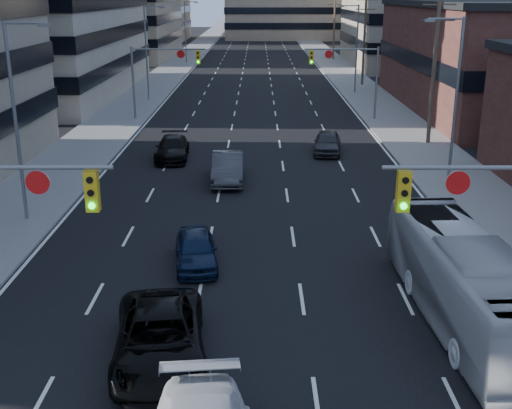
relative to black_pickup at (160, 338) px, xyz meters
The scene contains 22 objects.
road_surface 122.01m from the black_pickup, 88.81° to the left, with size 18.00×300.00×0.02m, color black.
sidewalk_left 122.32m from the black_pickup, 94.21° to the left, with size 5.00×300.00×0.15m, color slate.
sidewalk_right 122.79m from the black_pickup, 83.44° to the left, with size 5.00×300.00×0.15m, color slate.
office_left_far 94.73m from the black_pickup, 103.14° to the left, with size 20.00×30.00×16.00m, color gray.
office_right_far 84.82m from the black_pickup, 71.01° to the left, with size 22.00×28.00×14.00m, color gray.
bg_block_right 126.89m from the black_pickup, 74.20° to the left, with size 22.00×22.00×12.00m, color gray.
signal_far_left 37.51m from the black_pickup, 97.94° to the left, with size 6.09×0.33×6.00m.
signal_far_right 38.53m from the black_pickup, 74.57° to the left, with size 6.09×0.33×6.00m.
utility_pole_block 32.02m from the black_pickup, 62.25° to the left, with size 2.20×0.28×11.00m.
utility_pole_midblock 60.04m from the black_pickup, 75.75° to the left, with size 2.20×0.28×11.00m.
utility_pole_distant 89.35m from the black_pickup, 80.50° to the left, with size 2.20×0.28×11.00m.
streetlight_left_near 14.93m from the black_pickup, 123.10° to the left, with size 2.03×0.22×9.00m.
streetlight_left_mid 47.82m from the black_pickup, 99.44° to the left, with size 2.03×0.22×9.00m.
streetlight_left_far 82.47m from the black_pickup, 95.44° to the left, with size 2.03×0.22×9.00m.
streetlight_right_near 21.73m from the black_pickup, 52.86° to the left, with size 2.03×0.22×9.00m.
streetlight_right_far 53.72m from the black_pickup, 76.10° to the left, with size 2.03×0.22×9.00m.
black_pickup is the anchor object (origin of this frame).
transit_bus 9.72m from the black_pickup, 14.86° to the left, with size 2.41×10.29×2.87m, color #B9B9B9.
sedan_blue 6.91m from the black_pickup, 86.78° to the left, with size 1.58×3.91×1.33m, color #0C1932.
sedan_grey_center 18.62m from the black_pickup, 86.63° to the left, with size 1.71×4.90×1.61m, color #38383A.
sedan_black_far 23.88m from the black_pickup, 96.43° to the left, with size 1.99×4.90×1.42m, color black.
sedan_grey_right 26.41m from the black_pickup, 73.76° to the left, with size 1.72×4.28×1.46m, color #2D2D2F.
Camera 1 is at (0.27, -8.12, 10.11)m, focal length 45.00 mm.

